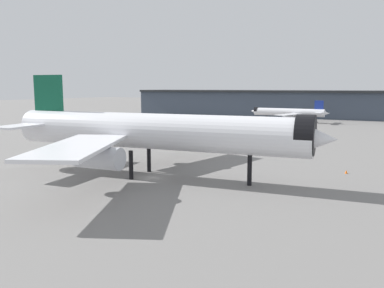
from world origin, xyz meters
TOP-DOWN VIEW (x-y plane):
  - ground at (0.00, 0.00)m, footprint 900.00×900.00m
  - airliner_near_gate at (-0.78, 1.08)m, footprint 68.63×61.72m
  - airliner_far_taxiway at (-18.93, 135.16)m, footprint 39.98×36.38m
  - terminal_building at (-0.97, 176.74)m, footprint 252.75×58.63m
  - service_truck_front at (3.90, 41.05)m, footprint 5.26×5.72m
  - baggage_tug_wing at (-15.93, 39.00)m, footprint 3.43×3.38m
  - traffic_cone_near_nose at (31.18, 24.53)m, footprint 0.57×0.57m
  - traffic_cone_wingtip at (18.77, 37.01)m, footprint 0.54×0.54m

SIDE VIEW (x-z plane):
  - ground at x=0.00m, z-range 0.00..0.00m
  - traffic_cone_wingtip at x=18.77m, z-range 0.00..0.68m
  - traffic_cone_near_nose at x=31.18m, z-range 0.00..0.72m
  - baggage_tug_wing at x=-15.93m, z-range 0.05..1.90m
  - service_truck_front at x=3.90m, z-range 0.09..3.09m
  - airliner_far_taxiway at x=-18.93m, z-range -0.66..10.36m
  - terminal_building at x=-0.97m, z-range -6.91..22.95m
  - airliner_near_gate at x=-0.78m, z-range -1.19..18.96m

